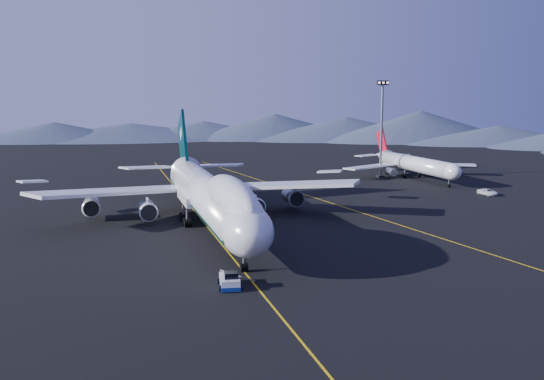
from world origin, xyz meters
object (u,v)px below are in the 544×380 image
object	(u,v)px
boeing_747	(208,194)
second_jet	(413,164)
pushback_tug	(230,282)
service_van	(488,192)
floodlight_mast	(381,129)

from	to	relation	value
boeing_747	second_jet	size ratio (longest dim) A/B	1.59
pushback_tug	service_van	size ratio (longest dim) A/B	0.94
boeing_747	floodlight_mast	size ratio (longest dim) A/B	2.74
pushback_tug	boeing_747	bearing A→B (deg)	91.68
second_jet	floodlight_mast	bearing A→B (deg)	139.47
pushback_tug	second_jet	size ratio (longest dim) A/B	0.10
pushback_tug	service_van	world-z (taller)	pushback_tug
boeing_747	floodlight_mast	bearing A→B (deg)	43.46
service_van	floodlight_mast	distance (m)	39.13
service_van	floodlight_mast	world-z (taller)	floodlight_mast
boeing_747	pushback_tug	world-z (taller)	boeing_747
floodlight_mast	boeing_747	bearing A→B (deg)	-136.54
second_jet	service_van	world-z (taller)	second_jet
pushback_tug	service_van	distance (m)	86.23
boeing_747	service_van	world-z (taller)	boeing_747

